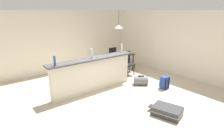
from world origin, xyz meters
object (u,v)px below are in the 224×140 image
(dining_chair_near_partition, at_px, (127,62))
(duffel_bag_grey, at_px, (141,81))
(pendant_lamp, at_px, (119,26))
(backpack_blue, at_px, (165,83))
(bottle_blue, at_px, (55,61))
(dining_table, at_px, (119,56))
(bottle_white, at_px, (122,48))
(bottle_clear, at_px, (92,53))
(dining_chair_far_side, at_px, (111,56))
(suitcase_flat_charcoal, at_px, (167,111))

(dining_chair_near_partition, distance_m, duffel_bag_grey, 1.25)
(pendant_lamp, relative_size, backpack_blue, 1.76)
(bottle_blue, height_order, dining_table, bottle_blue)
(bottle_white, height_order, backpack_blue, bottle_white)
(bottle_clear, xyz_separation_m, duffel_bag_grey, (1.57, -0.63, -1.08))
(dining_chair_far_side, height_order, suitcase_flat_charcoal, dining_chair_far_side)
(bottle_blue, distance_m, pendant_lamp, 3.41)
(bottle_blue, bearing_deg, dining_chair_far_side, 27.83)
(dining_chair_far_side, relative_size, duffel_bag_grey, 1.66)
(bottle_white, xyz_separation_m, dining_table, (0.73, 0.97, -0.58))
(pendant_lamp, bearing_deg, dining_table, 24.58)
(bottle_blue, distance_m, dining_table, 3.48)
(dining_table, relative_size, backpack_blue, 2.62)
(dining_chair_near_partition, height_order, suitcase_flat_charcoal, dining_chair_near_partition)
(pendant_lamp, bearing_deg, bottle_white, -124.86)
(dining_table, height_order, dining_chair_far_side, dining_chair_far_side)
(bottle_white, bearing_deg, pendant_lamp, 55.14)
(dining_chair_far_side, xyz_separation_m, backpack_blue, (-0.10, -2.98, -0.31))
(pendant_lamp, relative_size, duffel_bag_grey, 1.32)
(bottle_blue, distance_m, bottle_white, 2.51)
(dining_table, distance_m, suitcase_flat_charcoal, 3.76)
(dining_chair_near_partition, distance_m, dining_chair_far_side, 1.14)
(suitcase_flat_charcoal, bearing_deg, pendant_lamp, 68.92)
(dining_chair_far_side, bearing_deg, backpack_blue, -91.90)
(bottle_blue, distance_m, suitcase_flat_charcoal, 3.16)
(bottle_blue, height_order, pendant_lamp, pendant_lamp)
(bottle_blue, xyz_separation_m, dining_chair_far_side, (3.26, 1.72, -0.70))
(dining_chair_far_side, bearing_deg, bottle_blue, -152.17)
(bottle_blue, distance_m, backpack_blue, 3.55)
(bottle_white, distance_m, duffel_bag_grey, 1.32)
(dining_table, relative_size, pendant_lamp, 1.49)
(bottle_blue, distance_m, duffel_bag_grey, 3.04)
(bottle_clear, bearing_deg, dining_chair_far_side, 38.74)
(bottle_blue, relative_size, bottle_white, 0.94)
(dining_table, relative_size, dining_chair_far_side, 1.18)
(dining_table, xyz_separation_m, suitcase_flat_charcoal, (-1.39, -3.45, -0.54))
(bottle_white, bearing_deg, duffel_bag_grey, -68.57)
(dining_table, distance_m, duffel_bag_grey, 1.81)
(suitcase_flat_charcoal, xyz_separation_m, backpack_blue, (1.32, 1.05, 0.09))
(suitcase_flat_charcoal, bearing_deg, duffel_bag_grey, 61.84)
(dining_chair_near_partition, distance_m, pendant_lamp, 1.46)
(bottle_blue, xyz_separation_m, bottle_white, (2.51, 0.17, 0.01))
(bottle_clear, bearing_deg, bottle_blue, -176.06)
(bottle_clear, bearing_deg, dining_table, 27.59)
(backpack_blue, bearing_deg, bottle_white, 114.62)
(dining_chair_near_partition, xyz_separation_m, dining_chair_far_side, (0.07, 1.14, 0.00))
(dining_table, height_order, pendant_lamp, pendant_lamp)
(dining_chair_far_side, xyz_separation_m, suitcase_flat_charcoal, (-1.42, -4.04, -0.41))
(backpack_blue, bearing_deg, dining_table, 88.27)
(bottle_clear, height_order, dining_table, bottle_clear)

